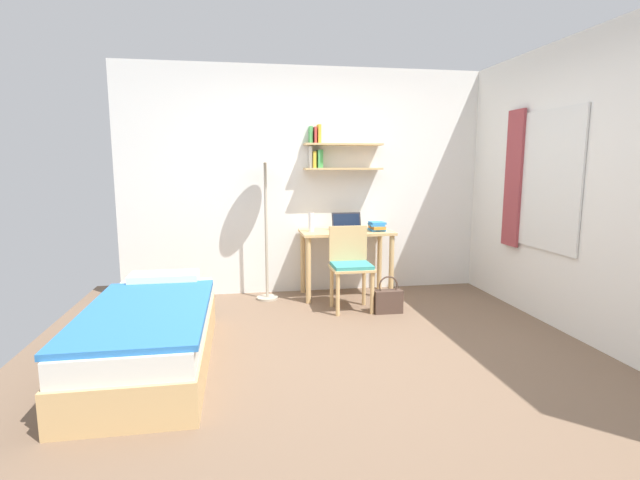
% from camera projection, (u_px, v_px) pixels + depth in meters
% --- Properties ---
extents(ground_plane, '(5.28, 5.28, 0.00)m').
position_uv_depth(ground_plane, '(353.00, 355.00, 3.77)').
color(ground_plane, brown).
extents(wall_back, '(4.40, 0.27, 2.60)m').
position_uv_depth(wall_back, '(314.00, 181.00, 5.53)').
color(wall_back, white).
rests_on(wall_back, ground_plane).
extents(wall_right, '(0.10, 4.40, 2.60)m').
position_uv_depth(wall_right, '(589.00, 188.00, 3.94)').
color(wall_right, white).
rests_on(wall_right, ground_plane).
extents(bed, '(0.86, 1.93, 0.54)m').
position_uv_depth(bed, '(151.00, 334.00, 3.54)').
color(bed, tan).
rests_on(bed, ground_plane).
extents(desk, '(1.03, 0.55, 0.76)m').
position_uv_depth(desk, '(346.00, 244.00, 5.38)').
color(desk, tan).
rests_on(desk, ground_plane).
extents(desk_chair, '(0.43, 0.39, 0.86)m').
position_uv_depth(desk_chair, '(350.00, 263.00, 4.90)').
color(desk_chair, tan).
rests_on(desk_chair, ground_plane).
extents(standing_lamp, '(0.36, 0.36, 1.74)m').
position_uv_depth(standing_lamp, '(265.00, 163.00, 5.10)').
color(standing_lamp, '#B2A893').
rests_on(standing_lamp, ground_plane).
extents(laptop, '(0.34, 0.21, 0.20)m').
position_uv_depth(laptop, '(347.00, 226.00, 5.38)').
color(laptop, black).
rests_on(laptop, desk).
extents(water_bottle, '(0.06, 0.06, 0.21)m').
position_uv_depth(water_bottle, '(311.00, 222.00, 5.29)').
color(water_bottle, silver).
rests_on(water_bottle, desk).
extents(book_stack, '(0.18, 0.25, 0.10)m').
position_uv_depth(book_stack, '(377.00, 226.00, 5.36)').
color(book_stack, '#3384C6').
rests_on(book_stack, desk).
extents(handbag, '(0.29, 0.12, 0.38)m').
position_uv_depth(handbag, '(388.00, 300.00, 4.82)').
color(handbag, '#4C382D').
rests_on(handbag, ground_plane).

